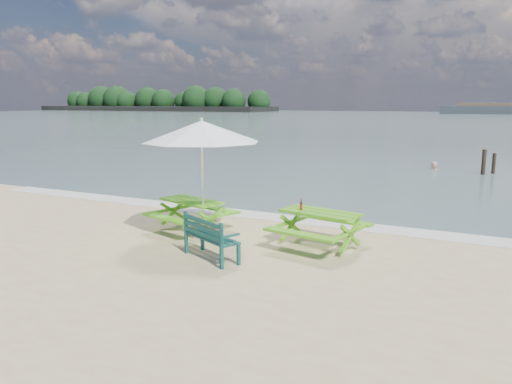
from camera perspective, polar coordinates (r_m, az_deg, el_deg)
The scene contains 11 objects.
sea at distance 93.08m, azimuth 23.44°, elevation 7.47°, with size 300.00×300.00×0.00m, color slate.
foam_strip at distance 13.90m, azimuth 3.65°, elevation -3.04°, with size 22.00×0.90×0.01m, color silver.
island_headland at distance 187.47m, azimuth -11.65°, elevation 10.09°, with size 90.00×22.00×7.60m.
picnic_table_left at distance 12.62m, azimuth -7.38°, elevation -2.74°, with size 2.12×2.24×0.79m.
picnic_table_right at distance 11.18m, azimuth 7.29°, elevation -4.34°, with size 2.07×2.22×0.82m.
park_bench at distance 10.37m, azimuth -5.10°, elevation -6.19°, with size 1.49×1.03×0.88m.
side_table at distance 12.16m, azimuth -6.01°, elevation -4.13°, with size 0.73×0.73×0.36m.
patio_umbrella at distance 11.80m, azimuth -6.22°, elevation 6.88°, with size 3.67×3.67×2.77m.
beer_bottle at distance 11.20m, azimuth 5.17°, elevation -1.60°, with size 0.07×0.07×0.25m.
swimmer at distance 25.64m, azimuth 19.62°, elevation 1.39°, with size 0.75×0.63×1.75m.
mooring_pilings at distance 24.64m, azimuth 24.96°, elevation 2.84°, with size 0.57×0.77×1.33m.
Camera 1 is at (5.22, -7.88, 3.20)m, focal length 35.00 mm.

